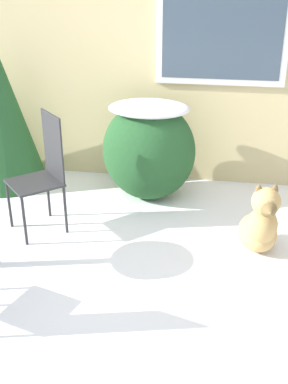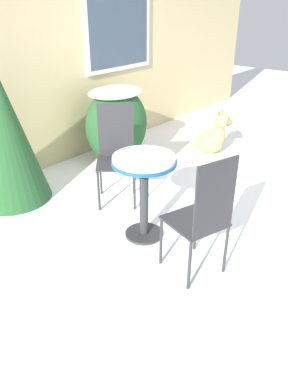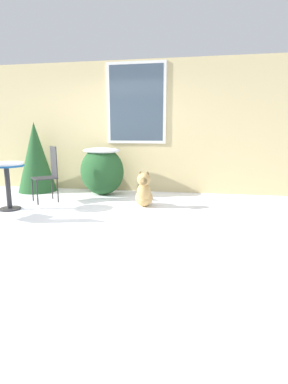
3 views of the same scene
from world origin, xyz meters
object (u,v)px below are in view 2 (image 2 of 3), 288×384
(patio_chair_far_side, at_px, (203,215))
(dog, at_px, (213,137))
(patio_table, at_px, (144,175))
(patio_chair_near_table, at_px, (116,151))

(patio_chair_far_side, height_order, dog, patio_chair_far_side)
(patio_table, relative_size, patio_chair_near_table, 0.77)
(patio_table, relative_size, patio_chair_far_side, 0.77)
(patio_table, height_order, patio_chair_far_side, patio_chair_far_side)
(patio_table, xyz_separation_m, patio_chair_far_side, (-0.13, -0.69, -0.07))
(patio_chair_near_table, xyz_separation_m, patio_chair_far_side, (-0.51, -1.40, 0.00))
(patio_chair_far_side, bearing_deg, patio_table, -84.23)
(patio_chair_near_table, height_order, patio_chair_far_side, same)
(dog, bearing_deg, patio_chair_near_table, 167.59)
(patio_chair_near_table, bearing_deg, dog, 43.51)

